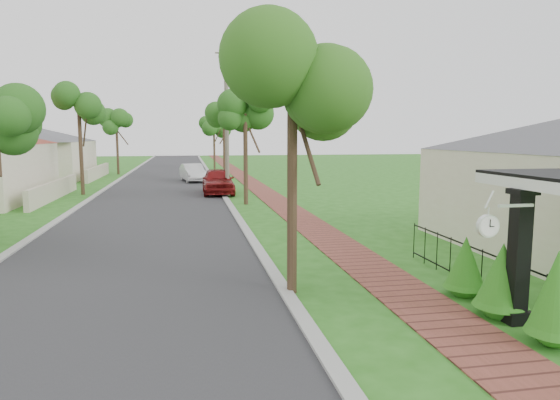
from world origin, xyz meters
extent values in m
plane|color=#276417|center=(0.00, 0.00, 0.00)|extent=(160.00, 160.00, 0.00)
cube|color=#28282B|center=(-3.00, 20.00, 0.00)|extent=(7.00, 120.00, 0.02)
cube|color=#9E9E99|center=(0.65, 20.00, 0.00)|extent=(0.30, 120.00, 0.10)
cube|color=#9E9E99|center=(-6.65, 20.00, 0.00)|extent=(0.30, 120.00, 0.10)
cube|color=brown|center=(3.25, 20.00, 0.00)|extent=(1.50, 120.00, 0.03)
cube|color=black|center=(4.55, -1.00, 1.26)|extent=(0.30, 0.30, 2.52)
cube|color=black|center=(4.55, -1.00, 0.12)|extent=(0.48, 0.48, 0.24)
cube|color=black|center=(4.55, -1.00, 2.46)|extent=(0.42, 0.42, 0.10)
cube|color=black|center=(4.90, 0.00, 0.95)|extent=(0.03, 8.00, 0.03)
cube|color=black|center=(4.90, 0.00, 0.15)|extent=(0.03, 8.00, 0.03)
cylinder|color=black|center=(4.90, -1.33, 0.50)|extent=(0.02, 0.02, 1.00)
cylinder|color=black|center=(4.90, -0.67, 0.50)|extent=(0.02, 0.02, 1.00)
cylinder|color=black|center=(4.90, 0.00, 0.50)|extent=(0.02, 0.02, 1.00)
cylinder|color=black|center=(4.90, 0.67, 0.50)|extent=(0.02, 0.02, 1.00)
cylinder|color=black|center=(4.90, 1.33, 0.50)|extent=(0.02, 0.02, 1.00)
cylinder|color=black|center=(4.90, 2.00, 0.50)|extent=(0.02, 0.02, 1.00)
cylinder|color=black|center=(4.90, 2.67, 0.50)|extent=(0.02, 0.02, 1.00)
cylinder|color=black|center=(4.90, 3.33, 0.50)|extent=(0.02, 0.02, 1.00)
cylinder|color=black|center=(4.90, 4.00, 0.50)|extent=(0.02, 0.02, 1.00)
cylinder|color=#382619|center=(1.50, 16.00, 2.27)|extent=(0.22, 0.22, 4.55)
sphere|color=#194D14|center=(1.50, 16.00, 4.68)|extent=(1.70, 1.70, 1.70)
cylinder|color=#382619|center=(1.50, 30.00, 2.45)|extent=(0.22, 0.22, 4.90)
sphere|color=#194D14|center=(1.50, 30.00, 5.04)|extent=(1.70, 1.70, 1.70)
cylinder|color=#382619|center=(1.50, 44.00, 2.10)|extent=(0.22, 0.22, 4.20)
sphere|color=#194D14|center=(1.50, 44.00, 4.32)|extent=(1.70, 1.70, 1.70)
cylinder|color=#382619|center=(-7.50, 22.00, 2.45)|extent=(0.22, 0.22, 4.90)
sphere|color=#194D14|center=(-7.50, 22.00, 5.04)|extent=(1.70, 1.70, 1.70)
cylinder|color=#382619|center=(-7.50, 38.00, 2.27)|extent=(0.22, 0.22, 4.55)
sphere|color=#194D14|center=(-7.50, 38.00, 4.68)|extent=(1.70, 1.70, 1.70)
sphere|color=#146718|center=(4.45, -2.11, 0.35)|extent=(0.71, 0.71, 0.71)
cone|color=#146718|center=(4.45, -2.11, 0.99)|extent=(0.80, 0.80, 1.29)
sphere|color=#146718|center=(4.45, -0.69, 0.31)|extent=(0.81, 0.81, 0.81)
cone|color=#146718|center=(4.45, -0.69, 0.88)|extent=(0.92, 0.92, 1.14)
sphere|color=#146718|center=(4.45, 0.59, 0.28)|extent=(0.70, 0.70, 0.70)
cone|color=#146718|center=(4.45, 0.59, 0.80)|extent=(0.80, 0.80, 1.04)
cube|color=#BFB299|center=(-8.60, 20.00, 0.50)|extent=(0.25, 10.00, 1.00)
cube|color=beige|center=(-15.00, 34.00, 1.50)|extent=(11.00, 10.00, 3.00)
pyramid|color=#4C4C51|center=(-15.00, 34.00, 3.80)|extent=(15.56, 15.56, 1.60)
cube|color=#BFB299|center=(-8.60, 34.00, 0.50)|extent=(0.25, 10.00, 1.00)
imported|color=maroon|center=(0.40, 20.83, 0.77)|extent=(1.88, 4.55, 1.54)
imported|color=silver|center=(-0.96, 29.33, 0.66)|extent=(2.08, 4.21, 1.33)
cylinder|color=#382619|center=(0.80, 1.50, 2.11)|extent=(0.22, 0.22, 4.23)
sphere|color=#356C1F|center=(0.80, 1.50, 4.35)|extent=(2.10, 2.10, 2.10)
cylinder|color=#6D6555|center=(0.90, 20.00, 4.25)|extent=(0.24, 0.24, 8.49)
cube|color=#6D6555|center=(0.90, 20.00, 8.09)|extent=(1.20, 0.08, 0.08)
cube|color=white|center=(4.17, -1.35, 2.26)|extent=(0.67, 0.05, 0.05)
cylinder|color=white|center=(3.65, -1.35, 2.11)|extent=(0.02, 0.02, 0.29)
cylinder|color=white|center=(3.65, -1.35, 1.92)|extent=(0.40, 0.10, 0.40)
cylinder|color=white|center=(3.65, -1.40, 1.92)|extent=(0.34, 0.01, 0.34)
cylinder|color=white|center=(3.65, -1.29, 1.92)|extent=(0.34, 0.01, 0.34)
cube|color=black|center=(3.65, -1.41, 1.98)|extent=(0.01, 0.01, 0.13)
cube|color=black|center=(3.69, -1.41, 1.92)|extent=(0.09, 0.01, 0.02)
camera|label=1|loc=(-1.45, -9.01, 3.47)|focal=32.00mm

